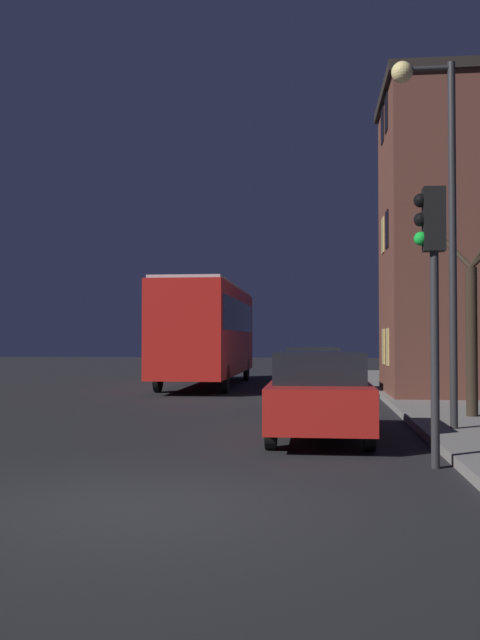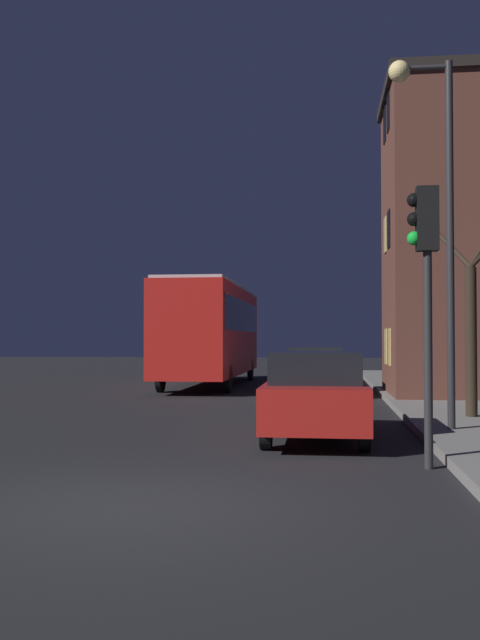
{
  "view_description": "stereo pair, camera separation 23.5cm",
  "coord_description": "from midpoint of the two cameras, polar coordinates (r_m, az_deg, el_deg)",
  "views": [
    {
      "loc": [
        1.88,
        -7.6,
        1.8
      ],
      "look_at": [
        0.01,
        10.0,
        2.27
      ],
      "focal_mm": 40.0,
      "sensor_mm": 36.0,
      "label": 1
    },
    {
      "loc": [
        2.11,
        -7.57,
        1.8
      ],
      "look_at": [
        0.01,
        10.0,
        2.27
      ],
      "focal_mm": 40.0,
      "sensor_mm": 36.0,
      "label": 2
    }
  ],
  "objects": [
    {
      "name": "ground_plane",
      "position": [
        8.05,
        -7.98,
        -14.45
      ],
      "size": [
        120.0,
        120.0,
        0.0
      ],
      "primitive_type": "plane",
      "color": "black"
    },
    {
      "name": "traffic_light",
      "position": [
        10.33,
        15.22,
        4.26
      ],
      "size": [
        0.43,
        0.24,
        3.93
      ],
      "color": "#28282B",
      "rests_on": "ground"
    },
    {
      "name": "car_near_lane",
      "position": [
        12.99,
        6.61,
        -5.88
      ],
      "size": [
        1.76,
        4.34,
        1.57
      ],
      "color": "#B21E19",
      "rests_on": "ground"
    },
    {
      "name": "streetlamp",
      "position": [
        13.88,
        15.66,
        10.55
      ],
      "size": [
        1.17,
        0.4,
        6.83
      ],
      "color": "#28282B",
      "rests_on": "sidewalk"
    },
    {
      "name": "bare_tree",
      "position": [
        15.92,
        18.63,
        0.66
      ],
      "size": [
        1.44,
        2.4,
        4.42
      ],
      "color": "#2D2319",
      "rests_on": "sidewalk"
    },
    {
      "name": "bus",
      "position": [
        27.36,
        -2.09,
        -0.55
      ],
      "size": [
        2.5,
        10.87,
        3.82
      ],
      "color": "red",
      "rests_on": "ground"
    },
    {
      "name": "brick_building",
      "position": [
        22.44,
        16.64,
        6.24
      ],
      "size": [
        3.85,
        4.93,
        9.25
      ],
      "color": "brown",
      "rests_on": "sidewalk"
    },
    {
      "name": "car_mid_lane",
      "position": [
        23.02,
        6.35,
        -4.02
      ],
      "size": [
        1.89,
        3.85,
        1.54
      ],
      "color": "beige",
      "rests_on": "ground"
    }
  ]
}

